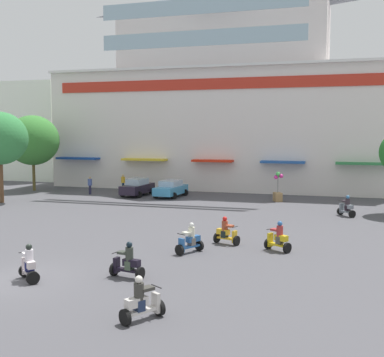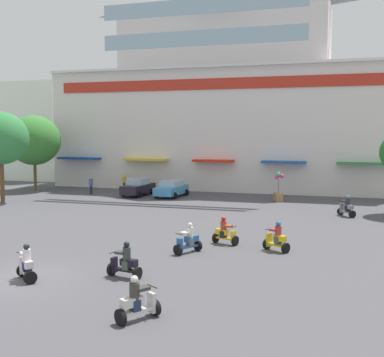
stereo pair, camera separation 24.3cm
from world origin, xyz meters
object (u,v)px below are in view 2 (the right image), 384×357
at_px(plaza_tree_0, 1,138).
at_px(scooter_rider_7, 26,265).
at_px(scooter_rider_3, 347,208).
at_px(pedestrian_0, 124,182).
at_px(parked_car_1, 171,189).
at_px(balloon_vendor_cart, 278,191).
at_px(scooter_rider_1, 225,233).
at_px(scooter_rider_4, 277,239).
at_px(scooter_rider_6, 188,241).
at_px(plaza_tree_2, 34,140).
at_px(pedestrian_1, 91,184).
at_px(parked_car_0, 138,187).
at_px(scooter_rider_5, 125,263).
at_px(scooter_rider_0, 137,302).

height_order(plaza_tree_0, scooter_rider_7, plaza_tree_0).
height_order(scooter_rider_3, pedestrian_0, pedestrian_0).
distance_m(parked_car_1, balloon_vendor_cart, 9.56).
relative_size(plaza_tree_0, scooter_rider_7, 4.93).
relative_size(scooter_rider_1, scooter_rider_3, 0.98).
bearing_deg(scooter_rider_4, scooter_rider_6, -158.17).
bearing_deg(plaza_tree_2, parked_car_1, -2.51).
relative_size(plaza_tree_0, pedestrian_1, 4.52).
distance_m(plaza_tree_2, scooter_rider_3, 30.81).
relative_size(parked_car_1, scooter_rider_6, 2.70).
distance_m(parked_car_0, scooter_rider_7, 26.03).
xyz_separation_m(parked_car_1, scooter_rider_7, (3.02, -25.35, -0.12)).
bearing_deg(plaza_tree_2, pedestrian_0, 13.89).
bearing_deg(pedestrian_0, scooter_rider_5, -64.72).
bearing_deg(scooter_rider_1, scooter_rider_3, 60.64).
bearing_deg(parked_car_0, pedestrian_0, 133.81).
distance_m(parked_car_1, scooter_rider_1, 19.03).
bearing_deg(balloon_vendor_cart, scooter_rider_1, -91.77).
height_order(parked_car_0, pedestrian_1, pedestrian_1).
distance_m(plaza_tree_2, pedestrian_0, 9.84).
relative_size(parked_car_0, scooter_rider_0, 2.88).
height_order(scooter_rider_6, pedestrian_1, pedestrian_1).
bearing_deg(scooter_rider_4, scooter_rider_1, 165.01).
bearing_deg(scooter_rider_7, plaza_tree_2, 124.25).
bearing_deg(plaza_tree_0, parked_car_1, 30.88).
relative_size(parked_car_0, scooter_rider_7, 2.82).
bearing_deg(pedestrian_1, plaza_tree_2, 171.54).
height_order(scooter_rider_5, scooter_rider_7, scooter_rider_7).
bearing_deg(parked_car_0, balloon_vendor_cart, 0.62).
distance_m(parked_car_0, pedestrian_1, 4.70).
xyz_separation_m(scooter_rider_4, scooter_rider_5, (-5.26, -6.32, -0.02)).
bearing_deg(scooter_rider_6, scooter_rider_0, -82.53).
xyz_separation_m(parked_car_1, scooter_rider_6, (7.79, -19.12, -0.15)).
distance_m(parked_car_1, scooter_rider_7, 25.53).
bearing_deg(pedestrian_1, scooter_rider_0, -58.56).
relative_size(plaza_tree_2, parked_car_1, 1.78).
bearing_deg(scooter_rider_1, plaza_tree_0, 156.20).
bearing_deg(scooter_rider_1, scooter_rider_5, -109.09).
xyz_separation_m(scooter_rider_1, scooter_rider_7, (-6.02, -8.61, 0.04)).
bearing_deg(plaza_tree_2, parked_car_0, -3.64).
distance_m(parked_car_0, scooter_rider_1, 20.68).
bearing_deg(plaza_tree_2, scooter_rider_1, -36.25).
bearing_deg(scooter_rider_7, scooter_rider_0, -23.37).
bearing_deg(scooter_rider_0, plaza_tree_0, 135.89).
height_order(parked_car_1, scooter_rider_0, parked_car_1).
bearing_deg(parked_car_1, scooter_rider_4, -55.89).
relative_size(scooter_rider_7, pedestrian_0, 0.92).
xyz_separation_m(plaza_tree_0, plaza_tree_2, (-2.40, 7.99, -0.31)).
xyz_separation_m(scooter_rider_0, scooter_rider_7, (-5.91, 2.56, 0.04)).
bearing_deg(pedestrian_0, scooter_rider_7, -72.28).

